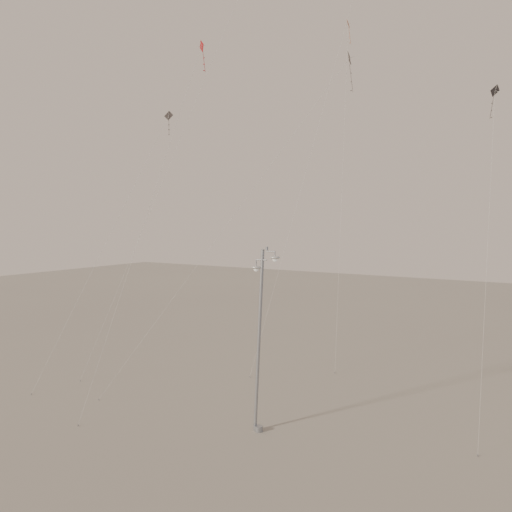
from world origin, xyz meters
The scene contains 8 objects.
ground centered at (0.00, 0.00, 0.00)m, with size 160.00×160.00×0.00m, color gray.
street_lamp centered at (2.32, 1.25, 5.23)m, with size 1.61×0.58×9.82m.
kite_0 centered at (-8.21, 12.35, 24.39)m, with size 6.57×12.64×31.08m.
kite_1 centered at (0.37, 9.51, 17.28)m, with size 11.74×11.93×22.12m.
kite_3 centered at (-3.31, 0.70, 15.08)m, with size 4.64×5.79×21.14m.
kite_4 centered at (12.10, 8.65, 13.89)m, with size 1.00×6.21×18.55m.
kite_5 centered at (-2.04, 22.04, 21.73)m, with size 4.10×11.38×28.82m.
kite_6 centered at (-11.20, 6.51, 14.08)m, with size 3.19×10.48×19.12m.
Camera 1 is at (17.77, -23.68, 11.41)m, focal length 40.00 mm.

